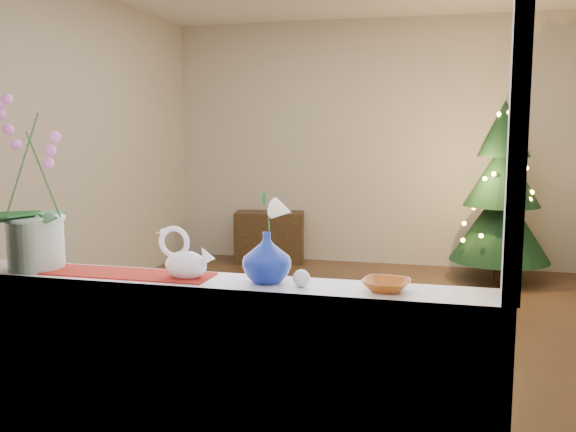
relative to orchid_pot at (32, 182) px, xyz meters
name	(u,v)px	position (x,y,z in m)	size (l,w,h in m)	color
ground	(329,328)	(0.81, 2.37, -1.28)	(5.00, 5.00, 0.00)	#3D2319
wall_back	(372,143)	(0.81, 4.87, 0.07)	(4.50, 0.10, 2.70)	beige
wall_front	(202,172)	(0.81, -0.13, 0.07)	(4.50, 0.10, 2.70)	beige
wall_left	(61,148)	(-1.44, 2.37, 0.07)	(0.10, 5.00, 2.70)	beige
window_apron	(210,406)	(0.81, -0.09, -0.84)	(2.20, 0.08, 0.88)	white
windowsill	(216,285)	(0.81, 0.00, -0.38)	(2.20, 0.26, 0.04)	white
window_frame	(203,74)	(0.81, -0.10, 0.42)	(2.22, 0.06, 1.60)	white
runner	(128,274)	(0.43, 0.00, -0.36)	(0.70, 0.20, 0.01)	maroon
orchid_pot	(32,182)	(0.00, 0.00, 0.00)	(0.25, 0.25, 0.73)	silver
swan	(186,254)	(0.69, -0.02, -0.27)	(0.23, 0.11, 0.20)	white
blue_vase	(267,254)	(1.01, 0.01, -0.25)	(0.21, 0.21, 0.22)	navy
lily	(267,203)	(1.01, 0.01, -0.06)	(0.12, 0.07, 0.17)	white
paperweight	(301,278)	(1.15, -0.03, -0.33)	(0.07, 0.07, 0.07)	silver
amber_dish	(386,286)	(1.47, -0.01, -0.35)	(0.15, 0.15, 0.04)	#AA5116
xmas_tree	(502,192)	(2.16, 4.32, -0.39)	(0.98, 0.98, 1.79)	black
side_table	(269,237)	(-0.31, 4.62, -1.00)	(0.77, 0.38, 0.57)	black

